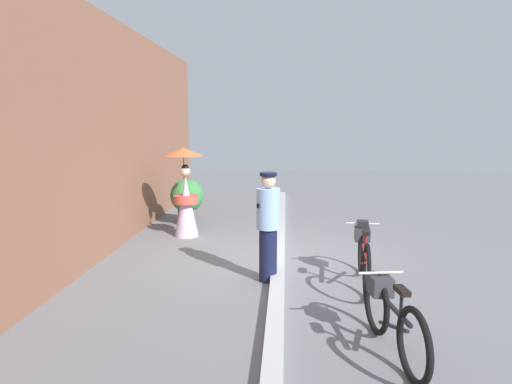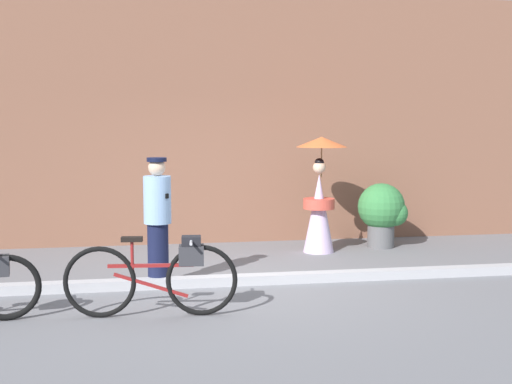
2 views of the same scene
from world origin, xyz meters
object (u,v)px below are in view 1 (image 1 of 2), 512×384
Objects in this scene: bicycle_near_officer at (363,253)px; person_with_parasol at (185,192)px; bicycle_far_side at (391,315)px; potted_plant_by_door at (188,198)px; person_officer at (268,224)px.

bicycle_near_officer is 1.01× the size of person_with_parasol.
bicycle_far_side is 5.52m from person_with_parasol.
potted_plant_by_door is at bearing 42.11° from bicycle_near_officer.
bicycle_near_officer is 1.10× the size of bicycle_far_side.
bicycle_near_officer is 4.98m from potted_plant_by_door.
person_with_parasol is at bearing -170.02° from potted_plant_by_door.
bicycle_far_side is at bearing -149.87° from potted_plant_by_door.
person_officer is (2.00, 1.31, 0.46)m from bicycle_far_side.
potted_plant_by_door reaches higher than bicycle_far_side.
potted_plant_by_door is at bearing 9.98° from person_with_parasol.
person_with_parasol is at bearing 34.20° from bicycle_far_side.
bicycle_far_side is 1.57× the size of potted_plant_by_door.
person_with_parasol is 1.17m from potted_plant_by_door.
bicycle_far_side is 2.43m from person_officer.
person_officer is at bearing -145.12° from person_with_parasol.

